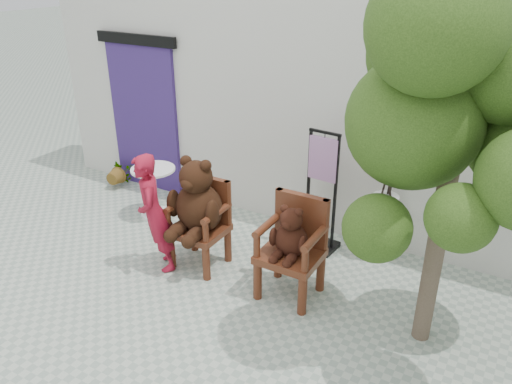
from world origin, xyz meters
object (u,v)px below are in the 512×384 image
chair_small (293,240)px  stool_bucket (385,209)px  display_stand (320,205)px  tree (451,113)px  person (155,214)px  cafe_table (154,186)px  chair_big (198,207)px

chair_small → stool_bucket: size_ratio=0.75×
display_stand → tree: tree is taller
person → cafe_table: size_ratio=1.98×
chair_small → stool_bucket: 1.32m
chair_small → tree: bearing=-1.6°
chair_big → person: (-0.38, -0.30, -0.05)m
person → chair_big: bearing=88.4°
chair_big → cafe_table: chair_big is taller
chair_big → tree: tree is taller
display_stand → chair_small: bearing=-77.8°
chair_small → display_stand: 1.00m
chair_big → cafe_table: bearing=151.0°
chair_big → tree: (2.49, 0.00, 1.45)m
cafe_table → stool_bucket: size_ratio=0.48×
chair_small → display_stand: size_ratio=0.72×
cafe_table → stool_bucket: (3.04, 0.50, 0.20)m
stool_bucket → chair_small: bearing=-118.0°
cafe_table → tree: tree is taller
chair_big → chair_small: 1.17m
cafe_table → stool_bucket: 3.09m
chair_small → tree: 2.05m
display_stand → cafe_table: bearing=-166.0°
chair_big → chair_small: chair_big is taller
chair_big → cafe_table: size_ratio=1.90×
display_stand → tree: 2.40m
cafe_table → tree: (3.75, -0.70, 1.76)m
person → cafe_table: bearing=-178.2°
chair_big → tree: size_ratio=0.40×
person → tree: 3.25m
chair_big → display_stand: bearing=44.3°
chair_small → person: 1.58m
cafe_table → display_stand: size_ratio=0.47×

